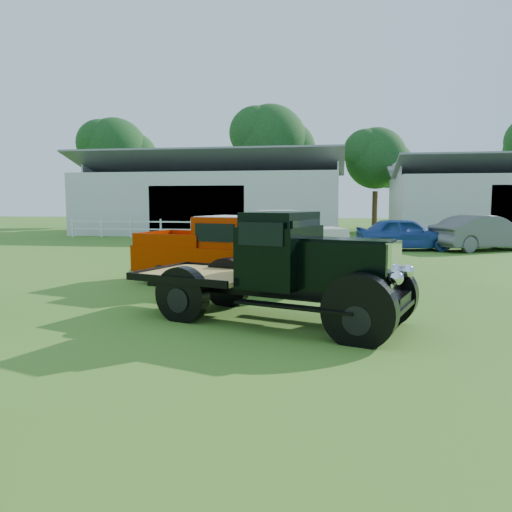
% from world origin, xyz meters
% --- Properties ---
extents(ground, '(120.00, 120.00, 0.00)m').
position_xyz_m(ground, '(0.00, 0.00, 0.00)').
color(ground, '#376D20').
extents(shed_left, '(18.80, 10.20, 5.60)m').
position_xyz_m(shed_left, '(-7.00, 26.00, 2.80)').
color(shed_left, '#A2A2A2').
rests_on(shed_left, ground).
extents(fence_rail, '(14.20, 0.16, 1.20)m').
position_xyz_m(fence_rail, '(-8.00, 20.00, 0.60)').
color(fence_rail, white).
rests_on(fence_rail, ground).
extents(tree_a, '(6.30, 6.30, 10.50)m').
position_xyz_m(tree_a, '(-18.00, 33.00, 5.25)').
color(tree_a, black).
rests_on(tree_a, ground).
extents(tree_b, '(6.90, 6.90, 11.50)m').
position_xyz_m(tree_b, '(-4.00, 34.00, 5.75)').
color(tree_b, black).
rests_on(tree_b, ground).
extents(tree_c, '(5.40, 5.40, 9.00)m').
position_xyz_m(tree_c, '(5.00, 33.00, 4.50)').
color(tree_c, black).
rests_on(tree_c, ground).
extents(vintage_flatbed, '(5.68, 3.65, 2.09)m').
position_xyz_m(vintage_flatbed, '(0.88, -0.63, 1.05)').
color(vintage_flatbed, black).
rests_on(vintage_flatbed, ground).
extents(red_pickup, '(5.62, 3.36, 1.92)m').
position_xyz_m(red_pickup, '(-0.94, 3.29, 0.96)').
color(red_pickup, '#9E1F00').
rests_on(red_pickup, ground).
extents(white_pickup, '(5.63, 3.65, 1.93)m').
position_xyz_m(white_pickup, '(-0.26, 8.15, 0.97)').
color(white_pickup, beige).
rests_on(white_pickup, ground).
extents(misc_car_blue, '(4.74, 2.46, 1.54)m').
position_xyz_m(misc_car_blue, '(5.13, 14.32, 0.77)').
color(misc_car_blue, '#244897').
rests_on(misc_car_blue, ground).
extents(misc_car_grey, '(5.24, 3.97, 1.65)m').
position_xyz_m(misc_car_grey, '(8.74, 14.77, 0.83)').
color(misc_car_grey, '#5A5A5A').
rests_on(misc_car_grey, ground).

